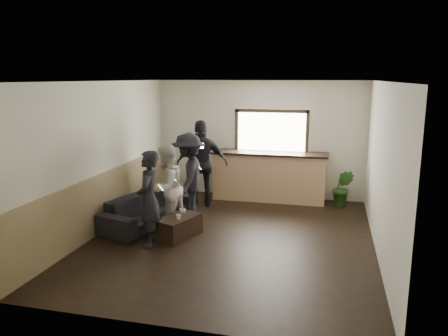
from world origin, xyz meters
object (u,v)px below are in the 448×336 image
(cup_b, at_px, (179,217))
(potted_plant, at_px, (343,188))
(coffee_table, at_px, (178,227))
(cup_a, at_px, (182,211))
(bar_counter, at_px, (269,173))
(sofa, at_px, (148,210))
(person_c, at_px, (189,177))
(person_b, at_px, (166,188))
(person_a, at_px, (149,199))
(person_d, at_px, (202,164))

(cup_b, height_order, potted_plant, potted_plant)
(coffee_table, distance_m, cup_a, 0.32)
(bar_counter, xyz_separation_m, sofa, (-2.05, -2.37, -0.34))
(person_c, bearing_deg, cup_b, 1.07)
(coffee_table, height_order, person_b, person_b)
(person_a, distance_m, person_c, 1.53)
(sofa, relative_size, cup_a, 18.28)
(bar_counter, height_order, cup_b, bar_counter)
(person_c, xyz_separation_m, person_d, (-0.01, 0.97, 0.08))
(bar_counter, relative_size, cup_a, 23.61)
(person_b, xyz_separation_m, person_c, (0.22, 0.68, 0.07))
(potted_plant, bearing_deg, cup_b, -134.69)
(coffee_table, xyz_separation_m, person_a, (-0.35, -0.48, 0.64))
(cup_b, xyz_separation_m, person_a, (-0.41, -0.34, 0.40))
(cup_a, height_order, person_d, person_d)
(coffee_table, relative_size, person_b, 0.53)
(cup_b, distance_m, person_c, 1.28)
(sofa, distance_m, coffee_table, 0.95)
(sofa, bearing_deg, person_b, -92.69)
(cup_a, xyz_separation_m, person_d, (-0.15, 1.79, 0.54))
(bar_counter, distance_m, person_d, 1.68)
(cup_a, distance_m, person_a, 0.88)
(cup_b, height_order, person_c, person_c)
(cup_b, height_order, person_a, person_a)
(cup_a, bearing_deg, person_d, 94.77)
(potted_plant, bearing_deg, bar_counter, 176.52)
(coffee_table, xyz_separation_m, person_b, (-0.35, 0.35, 0.63))
(cup_a, bearing_deg, person_a, -117.42)
(cup_a, bearing_deg, sofa, 160.34)
(bar_counter, height_order, person_a, bar_counter)
(sofa, height_order, person_b, person_b)
(sofa, xyz_separation_m, person_c, (0.67, 0.53, 0.59))
(bar_counter, distance_m, potted_plant, 1.71)
(potted_plant, height_order, person_b, person_b)
(cup_b, distance_m, person_a, 0.67)
(potted_plant, relative_size, person_a, 0.50)
(person_c, bearing_deg, coffee_table, -0.90)
(bar_counter, relative_size, potted_plant, 3.23)
(sofa, bearing_deg, person_d, -8.30)
(person_a, bearing_deg, person_d, 165.36)
(cup_b, relative_size, person_c, 0.05)
(bar_counter, distance_m, person_c, 2.32)
(coffee_table, bearing_deg, person_b, 134.82)
(person_c, relative_size, person_d, 0.92)
(potted_plant, bearing_deg, cup_a, -138.86)
(cup_b, distance_m, person_b, 0.75)
(bar_counter, distance_m, person_b, 2.99)
(potted_plant, distance_m, person_d, 3.22)
(coffee_table, bearing_deg, person_a, -126.02)
(person_d, bearing_deg, cup_b, 76.90)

